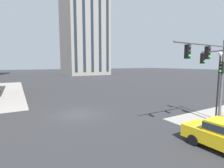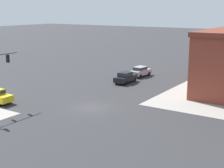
# 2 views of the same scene
# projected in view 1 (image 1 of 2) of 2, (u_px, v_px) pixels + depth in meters

# --- Properties ---
(ground_plane) EXTENTS (320.00, 320.00, 0.00)m
(ground_plane) POSITION_uv_depth(u_px,v_px,m) (78.00, 114.00, 16.09)
(ground_plane) COLOR #2D2D30
(traffic_signal_main) EXTENTS (5.84, 2.09, 6.64)m
(traffic_signal_main) POSITION_uv_depth(u_px,v_px,m) (212.00, 70.00, 12.77)
(traffic_signal_main) COLOR #4C4C51
(traffic_signal_main) RESTS_ON ground
(bollard_sphere_curb_a) EXTENTS (0.70, 0.70, 0.70)m
(bollard_sphere_curb_a) POSITION_uv_depth(u_px,v_px,m) (222.00, 115.00, 14.60)
(bollard_sphere_curb_a) COLOR gray
(bollard_sphere_curb_a) RESTS_ON ground
(street_lamp_corner_near) EXTENTS (0.36, 0.36, 5.82)m
(street_lamp_corner_near) POSITION_uv_depth(u_px,v_px,m) (219.00, 78.00, 14.26)
(street_lamp_corner_near) COLOR black
(street_lamp_corner_near) RESTS_ON ground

